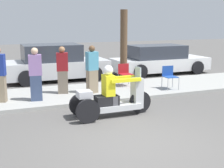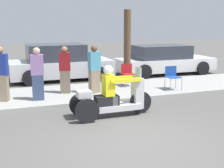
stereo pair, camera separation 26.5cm
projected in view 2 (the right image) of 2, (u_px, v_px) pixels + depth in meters
name	position (u px, v px, depth m)	size (l,w,h in m)	color
ground_plane	(134.00, 143.00, 6.59)	(60.00, 60.00, 0.00)	#565451
sidewalk_strip	(80.00, 94.00, 10.81)	(28.00, 2.80, 0.12)	#9E9E99
motorcycle_trike	(112.00, 98.00, 8.37)	(2.25, 0.76, 1.40)	black
spectator_far_back	(1.00, 75.00, 9.43)	(0.45, 0.36, 1.67)	gray
spectator_with_child	(65.00, 71.00, 10.50)	(0.42, 0.31, 1.59)	#726656
spectator_mid_group	(38.00, 75.00, 9.57)	(0.42, 0.28, 1.63)	#38476B
spectator_near_curb	(94.00, 70.00, 10.54)	(0.42, 0.30, 1.62)	gray
folding_chair_set_back	(128.00, 72.00, 11.76)	(0.47, 0.47, 0.82)	#A5A8AD
folding_chair_curbside	(172.00, 75.00, 11.16)	(0.49, 0.49, 0.82)	#A5A8AD
parked_car_lot_center	(59.00, 63.00, 13.54)	(4.36, 2.07, 1.55)	silver
parked_car_lot_right	(164.00, 60.00, 15.08)	(4.71, 2.00, 1.39)	silver
tree_trunk	(127.00, 47.00, 12.26)	(0.28, 0.28, 2.85)	brown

